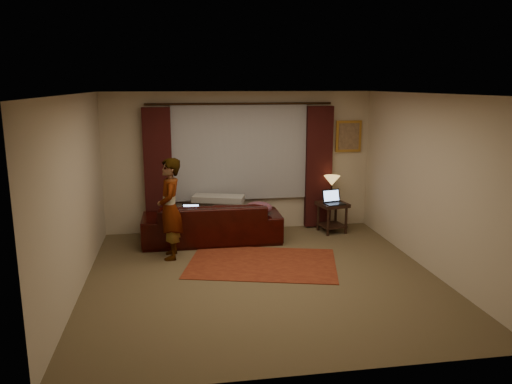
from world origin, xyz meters
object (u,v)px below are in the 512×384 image
sofa (212,215)px  end_table (332,217)px  laptop_sofa (190,212)px  person (170,209)px  tiffany_lamp (332,188)px  laptop_table (335,197)px

sofa → end_table: sofa is taller
laptop_sofa → person: 0.70m
tiffany_lamp → sofa: bearing=-171.8°
tiffany_lamp → person: (-2.99, -1.08, -0.00)m
laptop_table → person: (-2.97, -0.82, 0.11)m
person → laptop_sofa: bearing=149.8°
laptop_table → end_table: bearing=76.0°
sofa → person: person is taller
end_table → person: size_ratio=0.35×
end_table → person: 3.16m
tiffany_lamp → person: 3.18m
laptop_sofa → tiffany_lamp: (2.66, 0.51, 0.21)m
laptop_sofa → tiffany_lamp: size_ratio=0.69×
laptop_sofa → tiffany_lamp: 2.71m
laptop_sofa → end_table: laptop_sofa is taller
sofa → tiffany_lamp: tiffany_lamp is taller
tiffany_lamp → laptop_table: 0.29m
sofa → end_table: 2.28m
end_table → laptop_table: (-0.00, -0.13, 0.41)m
laptop_sofa → laptop_table: 2.65m
end_table → tiffany_lamp: tiffany_lamp is taller
tiffany_lamp → person: person is taller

